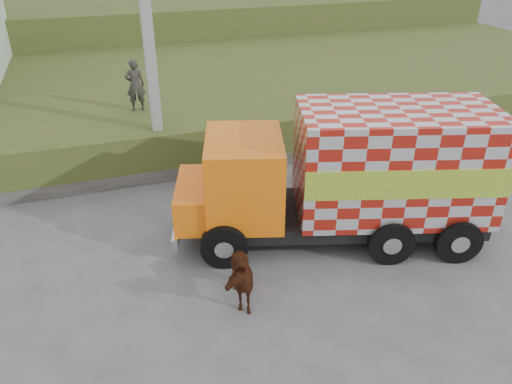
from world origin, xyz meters
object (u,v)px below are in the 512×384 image
object	(u,v)px
cargo_truck	(350,175)
cow	(236,276)
utility_pole	(149,41)
pedestrian	(135,85)

from	to	relation	value
cargo_truck	cow	world-z (taller)	cargo_truck
cow	utility_pole	bearing A→B (deg)	100.41
cargo_truck	pedestrian	distance (m)	8.03
cargo_truck	pedestrian	size ratio (longest dim) A/B	4.67
cargo_truck	cow	xyz separation A→B (m)	(-3.29, -1.49, -1.08)
utility_pole	pedestrian	distance (m)	2.60
utility_pole	cow	distance (m)	7.29
utility_pole	cargo_truck	world-z (taller)	utility_pole
cargo_truck	pedestrian	world-z (taller)	cargo_truck
pedestrian	utility_pole	bearing A→B (deg)	103.68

